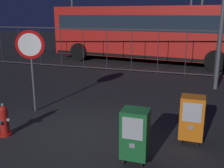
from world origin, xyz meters
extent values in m
plane|color=#262628|center=(0.00, 0.00, 0.00)|extent=(60.00, 60.00, 0.00)
cylinder|color=red|center=(-1.63, -0.58, 0.03)|extent=(0.28, 0.28, 0.05)
cylinder|color=red|center=(-1.63, -0.58, 0.33)|extent=(0.19, 0.19, 0.55)
sphere|color=red|center=(-1.63, -0.58, 0.60)|extent=(0.19, 0.19, 0.19)
cylinder|color=gray|center=(-1.63, -0.58, 0.72)|extent=(0.06, 0.06, 0.05)
cylinder|color=gray|center=(-1.63, -0.71, 0.35)|extent=(0.09, 0.08, 0.09)
cylinder|color=gray|center=(-1.50, -0.58, 0.38)|extent=(0.07, 0.07, 0.07)
cylinder|color=black|center=(1.22, -0.92, 0.06)|extent=(0.04, 0.04, 0.12)
cylinder|color=black|center=(1.56, -0.92, 0.06)|extent=(0.04, 0.04, 0.12)
cylinder|color=black|center=(1.22, -0.64, 0.06)|extent=(0.04, 0.04, 0.12)
cylinder|color=black|center=(1.56, -0.64, 0.06)|extent=(0.04, 0.04, 0.12)
cube|color=#19602D|center=(1.39, -0.78, 0.57)|extent=(0.48, 0.40, 0.90)
cube|color=#B2B7BF|center=(1.39, -0.99, 0.75)|extent=(0.36, 0.01, 0.40)
cube|color=gray|center=(1.39, -0.99, 0.43)|extent=(0.10, 0.02, 0.08)
cylinder|color=black|center=(2.15, 0.20, 0.06)|extent=(0.04, 0.04, 0.12)
cylinder|color=black|center=(2.49, 0.20, 0.06)|extent=(0.04, 0.04, 0.12)
cylinder|color=black|center=(2.15, 0.48, 0.06)|extent=(0.04, 0.04, 0.12)
cylinder|color=black|center=(2.49, 0.48, 0.06)|extent=(0.04, 0.04, 0.12)
cube|color=orange|center=(2.32, 0.34, 0.57)|extent=(0.48, 0.40, 0.90)
cube|color=#B2B7BF|center=(2.32, 0.13, 0.75)|extent=(0.36, 0.01, 0.40)
cube|color=gray|center=(2.32, 0.13, 0.43)|extent=(0.10, 0.02, 0.08)
cylinder|color=#4C4F54|center=(-1.89, 0.97, 1.10)|extent=(0.06, 0.06, 2.20)
cylinder|color=red|center=(-1.89, 0.95, 1.85)|extent=(0.71, 0.31, 0.76)
cylinder|color=white|center=(-1.89, 0.94, 1.85)|extent=(0.56, 0.23, 0.60)
cube|color=#2D2D33|center=(0.00, 6.78, 1.95)|extent=(18.00, 0.04, 0.05)
cube|color=#2D2D33|center=(0.00, 6.78, 0.10)|extent=(18.00, 0.04, 0.05)
cylinder|color=#2D2D33|center=(-7.80, 6.78, 1.00)|extent=(0.03, 0.03, 2.00)
cylinder|color=#2D2D33|center=(-6.60, 6.78, 1.00)|extent=(0.03, 0.03, 2.00)
cylinder|color=#2D2D33|center=(-5.40, 6.78, 1.00)|extent=(0.03, 0.03, 2.00)
cylinder|color=#2D2D33|center=(-4.20, 6.78, 1.00)|extent=(0.03, 0.03, 2.00)
cylinder|color=#2D2D33|center=(-3.00, 6.78, 1.00)|extent=(0.03, 0.03, 2.00)
cylinder|color=#2D2D33|center=(-1.80, 6.78, 1.00)|extent=(0.03, 0.03, 2.00)
cylinder|color=#2D2D33|center=(-0.60, 6.78, 1.00)|extent=(0.03, 0.03, 2.00)
cylinder|color=#2D2D33|center=(0.60, 6.78, 1.00)|extent=(0.03, 0.03, 2.00)
cylinder|color=#2D2D33|center=(1.80, 6.78, 1.00)|extent=(0.03, 0.03, 2.00)
cylinder|color=#2D2D33|center=(3.00, 6.78, 1.00)|extent=(0.03, 0.03, 2.00)
cube|color=red|center=(-0.46, 9.78, 1.67)|extent=(10.70, 3.56, 2.65)
cube|color=#1E2838|center=(-0.46, 9.78, 2.15)|extent=(10.08, 3.52, 0.80)
cube|color=black|center=(-0.46, 9.78, 0.45)|extent=(10.49, 3.55, 0.16)
cylinder|color=black|center=(3.07, 8.16, 0.50)|extent=(1.02, 0.38, 1.00)
cylinder|color=black|center=(3.33, 10.64, 0.50)|extent=(1.02, 0.38, 1.00)
cylinder|color=black|center=(-4.24, 8.91, 0.50)|extent=(1.02, 0.38, 1.00)
cylinder|color=black|center=(-3.98, 11.39, 0.50)|extent=(1.02, 0.38, 1.00)
cube|color=red|center=(0.53, 14.33, 1.67)|extent=(10.59, 2.93, 2.65)
cube|color=#1E2838|center=(0.53, 14.33, 2.15)|extent=(9.97, 2.92, 0.80)
cube|color=black|center=(0.53, 14.33, 0.45)|extent=(10.38, 2.93, 0.16)
cylinder|color=black|center=(-3.19, 13.23, 0.50)|extent=(1.01, 0.32, 1.00)
cylinder|color=black|center=(-3.09, 15.73, 0.50)|extent=(1.01, 0.32, 1.00)
camera|label=1|loc=(2.38, -5.11, 2.65)|focal=43.21mm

